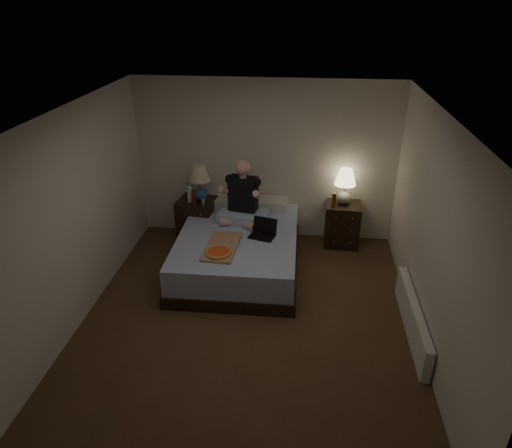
# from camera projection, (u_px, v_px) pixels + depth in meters

# --- Properties ---
(floor) EXTENTS (4.00, 4.50, 0.00)m
(floor) POSITION_uv_depth(u_px,v_px,m) (248.00, 319.00, 5.59)
(floor) COLOR brown
(floor) RESTS_ON ground
(ceiling) EXTENTS (4.00, 4.50, 0.00)m
(ceiling) POSITION_uv_depth(u_px,v_px,m) (246.00, 115.00, 4.45)
(ceiling) COLOR white
(ceiling) RESTS_ON ground
(wall_back) EXTENTS (4.00, 0.00, 2.50)m
(wall_back) POSITION_uv_depth(u_px,v_px,m) (266.00, 161.00, 7.01)
(wall_back) COLOR white
(wall_back) RESTS_ON ground
(wall_front) EXTENTS (4.00, 0.00, 2.50)m
(wall_front) POSITION_uv_depth(u_px,v_px,m) (204.00, 385.00, 3.03)
(wall_front) COLOR white
(wall_front) RESTS_ON ground
(wall_left) EXTENTS (0.00, 4.50, 2.50)m
(wall_left) POSITION_uv_depth(u_px,v_px,m) (74.00, 220.00, 5.22)
(wall_left) COLOR white
(wall_left) RESTS_ON ground
(wall_right) EXTENTS (0.00, 4.50, 2.50)m
(wall_right) POSITION_uv_depth(u_px,v_px,m) (434.00, 238.00, 4.83)
(wall_right) COLOR white
(wall_right) RESTS_ON ground
(bed) EXTENTS (1.67, 2.21, 0.55)m
(bed) POSITION_uv_depth(u_px,v_px,m) (238.00, 250.00, 6.54)
(bed) COLOR #5B73B6
(bed) RESTS_ON floor
(nightstand_left) EXTENTS (0.61, 0.56, 0.72)m
(nightstand_left) POSITION_uv_depth(u_px,v_px,m) (198.00, 221.00, 7.19)
(nightstand_left) COLOR black
(nightstand_left) RESTS_ON floor
(nightstand_right) EXTENTS (0.54, 0.49, 0.68)m
(nightstand_right) POSITION_uv_depth(u_px,v_px,m) (342.00, 224.00, 7.11)
(nightstand_right) COLOR black
(nightstand_right) RESTS_ON floor
(lamp_left) EXTENTS (0.40, 0.40, 0.56)m
(lamp_left) POSITION_uv_depth(u_px,v_px,m) (200.00, 183.00, 6.90)
(lamp_left) COLOR #284B95
(lamp_left) RESTS_ON nightstand_left
(lamp_right) EXTENTS (0.35, 0.35, 0.56)m
(lamp_right) POSITION_uv_depth(u_px,v_px,m) (345.00, 187.00, 6.85)
(lamp_right) COLOR gray
(lamp_right) RESTS_ON nightstand_right
(water_bottle) EXTENTS (0.07, 0.07, 0.25)m
(water_bottle) POSITION_uv_depth(u_px,v_px,m) (190.00, 194.00, 6.90)
(water_bottle) COLOR silver
(water_bottle) RESTS_ON nightstand_left
(soda_can) EXTENTS (0.07, 0.07, 0.10)m
(soda_can) POSITION_uv_depth(u_px,v_px,m) (203.00, 202.00, 6.85)
(soda_can) COLOR beige
(soda_can) RESTS_ON nightstand_left
(beer_bottle_left) EXTENTS (0.06, 0.06, 0.23)m
(beer_bottle_left) POSITION_uv_depth(u_px,v_px,m) (194.00, 198.00, 6.82)
(beer_bottle_left) COLOR #4F1A0B
(beer_bottle_left) RESTS_ON nightstand_left
(beer_bottle_right) EXTENTS (0.06, 0.06, 0.23)m
(beer_bottle_right) POSITION_uv_depth(u_px,v_px,m) (334.00, 200.00, 6.81)
(beer_bottle_right) COLOR #59300C
(beer_bottle_right) RESTS_ON nightstand_right
(person) EXTENTS (0.75, 0.64, 0.93)m
(person) POSITION_uv_depth(u_px,v_px,m) (242.00, 192.00, 6.55)
(person) COLOR black
(person) RESTS_ON bed
(laptop) EXTENTS (0.40, 0.36, 0.24)m
(laptop) POSITION_uv_depth(u_px,v_px,m) (262.00, 229.00, 6.26)
(laptop) COLOR black
(laptop) RESTS_ON bed
(pizza_box) EXTENTS (0.44, 0.78, 0.08)m
(pizza_box) POSITION_uv_depth(u_px,v_px,m) (218.00, 253.00, 5.86)
(pizza_box) COLOR tan
(pizza_box) RESTS_ON bed
(radiator) EXTENTS (0.10, 1.60, 0.40)m
(radiator) POSITION_uv_depth(u_px,v_px,m) (412.00, 318.00, 5.28)
(radiator) COLOR white
(radiator) RESTS_ON floor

